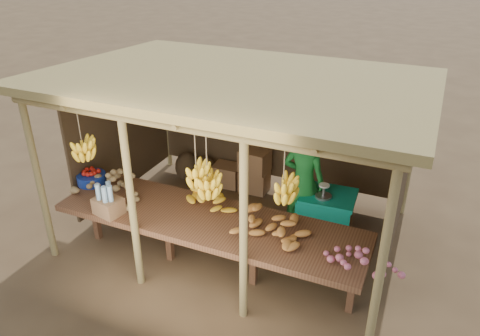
% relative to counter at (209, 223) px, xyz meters
% --- Properties ---
extents(ground, '(60.00, 60.00, 0.00)m').
position_rel_counter_xyz_m(ground, '(-0.00, 0.95, -0.74)').
color(ground, brown).
rests_on(ground, ground).
extents(stall_structure, '(4.70, 3.50, 2.43)m').
position_rel_counter_xyz_m(stall_structure, '(-0.02, 0.85, 1.17)').
color(stall_structure, olive).
rests_on(stall_structure, ground).
extents(counter, '(3.90, 1.05, 0.80)m').
position_rel_counter_xyz_m(counter, '(0.00, 0.00, 0.00)').
color(counter, brown).
rests_on(counter, ground).
extents(potato_heap, '(1.04, 0.77, 0.36)m').
position_rel_counter_xyz_m(potato_heap, '(-1.47, -0.04, 0.24)').
color(potato_heap, '#967A4D').
rests_on(potato_heap, counter).
extents(sweet_potato_heap, '(1.02, 0.77, 0.35)m').
position_rel_counter_xyz_m(sweet_potato_heap, '(0.76, -0.01, 0.24)').
color(sweet_potato_heap, '#C67E33').
rests_on(sweet_potato_heap, counter).
extents(onion_heap, '(0.85, 0.56, 0.36)m').
position_rel_counter_xyz_m(onion_heap, '(1.90, -0.26, 0.24)').
color(onion_heap, '#CB6378').
rests_on(onion_heap, counter).
extents(banana_pile, '(0.70, 0.54, 0.35)m').
position_rel_counter_xyz_m(banana_pile, '(-0.13, 0.25, 0.24)').
color(banana_pile, yellow).
rests_on(banana_pile, counter).
extents(tomato_basin, '(0.39, 0.39, 0.21)m').
position_rel_counter_xyz_m(tomato_basin, '(-1.90, 0.15, 0.15)').
color(tomato_basin, navy).
rests_on(tomato_basin, counter).
extents(bottle_box, '(0.38, 0.33, 0.42)m').
position_rel_counter_xyz_m(bottle_box, '(-1.18, -0.40, 0.22)').
color(bottle_box, olive).
rests_on(bottle_box, counter).
extents(vendor, '(0.62, 0.42, 1.65)m').
position_rel_counter_xyz_m(vendor, '(0.80, 1.32, 0.09)').
color(vendor, '#1A752B').
rests_on(vendor, ground).
extents(tarp_crate, '(0.78, 0.68, 0.89)m').
position_rel_counter_xyz_m(tarp_crate, '(1.16, 1.36, -0.37)').
color(tarp_crate, brown).
rests_on(tarp_crate, ground).
extents(carton_stack, '(0.97, 0.38, 0.73)m').
position_rel_counter_xyz_m(carton_stack, '(-0.43, 2.15, -0.41)').
color(carton_stack, olive).
rests_on(carton_stack, ground).
extents(burlap_sacks, '(0.77, 0.41, 0.55)m').
position_rel_counter_xyz_m(burlap_sacks, '(-1.38, 2.15, -0.50)').
color(burlap_sacks, '#4C3923').
rests_on(burlap_sacks, ground).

